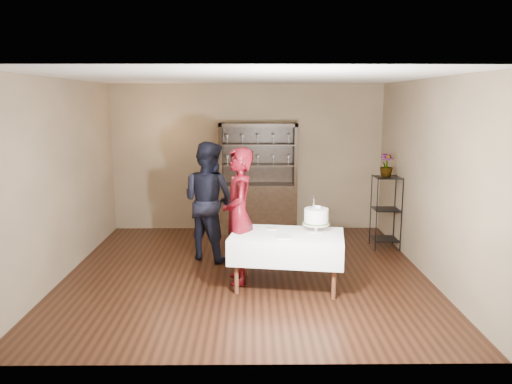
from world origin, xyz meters
TOP-DOWN VIEW (x-y plane):
  - floor at (0.00, 0.00)m, footprint 5.00×5.00m
  - ceiling at (0.00, 0.00)m, footprint 5.00×5.00m
  - back_wall at (0.00, 2.50)m, footprint 5.00×0.02m
  - wall_left at (-2.50, 0.00)m, footprint 0.02×5.00m
  - wall_right at (2.50, 0.00)m, footprint 0.02×5.00m
  - china_hutch at (0.20, 2.25)m, footprint 1.40×0.48m
  - plant_etagere at (2.28, 1.20)m, footprint 0.42×0.42m
  - cake_table at (0.54, -0.54)m, footprint 1.55×1.10m
  - woman at (-0.09, -0.32)m, footprint 0.50×0.70m
  - man at (-0.58, 0.69)m, footprint 1.11×1.05m
  - cake at (0.92, -0.43)m, footprint 0.37×0.37m
  - plate_near at (0.48, -0.72)m, footprint 0.28×0.28m
  - plate_far at (0.35, -0.29)m, footprint 0.17×0.17m
  - potted_plant at (2.25, 1.20)m, footprint 0.27×0.27m

SIDE VIEW (x-z plane):
  - floor at x=0.00m, z-range 0.00..0.00m
  - cake_table at x=0.54m, z-range 0.19..0.90m
  - plant_etagere at x=2.28m, z-range 0.05..1.25m
  - china_hutch at x=0.20m, z-range -0.34..1.66m
  - plate_near at x=0.48m, z-range 0.71..0.73m
  - plate_far at x=0.35m, z-range 0.71..0.73m
  - man at x=-0.58m, z-range 0.00..1.80m
  - woman at x=-0.09m, z-range 0.00..1.81m
  - cake at x=0.92m, z-range 0.66..1.15m
  - back_wall at x=0.00m, z-range 0.00..2.70m
  - wall_left at x=-2.50m, z-range 0.00..2.70m
  - wall_right at x=2.50m, z-range 0.00..2.70m
  - potted_plant at x=2.25m, z-range 1.19..1.56m
  - ceiling at x=0.00m, z-range 2.70..2.70m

